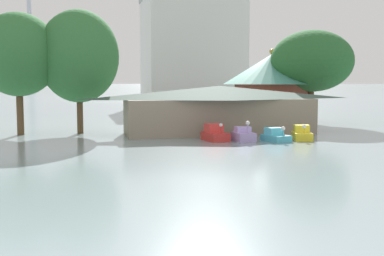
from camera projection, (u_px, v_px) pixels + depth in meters
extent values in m
cube|color=red|center=(215.00, 136.00, 44.05)|extent=(2.10, 3.09, 0.76)
cube|color=#E8423C|center=(214.00, 128.00, 44.30)|extent=(1.60, 1.49, 0.75)
cylinder|color=red|center=(221.00, 130.00, 42.93)|extent=(0.14, 0.14, 0.60)
sphere|color=white|center=(221.00, 125.00, 42.88)|extent=(0.31, 0.31, 0.31)
cube|color=#B299D8|center=(244.00, 137.00, 43.63)|extent=(1.72, 2.31, 0.79)
cube|color=#C8ADF0|center=(242.00, 129.00, 43.83)|extent=(1.40, 1.08, 0.51)
cylinder|color=#B299D8|center=(248.00, 129.00, 42.71)|extent=(0.14, 0.14, 0.74)
sphere|color=white|center=(248.00, 123.00, 42.66)|extent=(0.37, 0.37, 0.37)
cube|color=#4CB7CC|center=(276.00, 138.00, 43.47)|extent=(2.26, 2.86, 0.59)
cube|color=#5DCDE2|center=(274.00, 131.00, 43.69)|extent=(1.66, 1.46, 0.65)
cylinder|color=#4CB7CC|center=(283.00, 133.00, 42.54)|extent=(0.14, 0.14, 0.47)
sphere|color=white|center=(283.00, 129.00, 42.50)|extent=(0.37, 0.37, 0.37)
cube|color=yellow|center=(302.00, 136.00, 44.64)|extent=(2.25, 3.07, 0.70)
cube|color=yellow|center=(301.00, 128.00, 44.91)|extent=(1.61, 1.55, 0.66)
cylinder|color=yellow|center=(304.00, 131.00, 43.49)|extent=(0.14, 0.14, 0.46)
sphere|color=white|center=(304.00, 126.00, 43.45)|extent=(0.35, 0.35, 0.35)
cube|color=gray|center=(219.00, 116.00, 49.54)|extent=(18.87, 5.67, 3.57)
pyramid|color=#42564C|center=(219.00, 92.00, 49.30)|extent=(20.38, 6.53, 1.33)
cylinder|color=brown|center=(271.00, 103.00, 63.86)|extent=(9.59, 9.59, 4.97)
cone|color=teal|center=(272.00, 69.00, 63.44)|extent=(12.63, 12.63, 3.87)
sphere|color=#B7993D|center=(272.00, 51.00, 63.22)|extent=(0.70, 0.70, 0.70)
cylinder|color=brown|center=(20.00, 116.00, 48.72)|extent=(0.68, 0.68, 3.85)
ellipsoid|color=#337038|center=(18.00, 54.00, 48.14)|extent=(7.95, 7.95, 8.27)
cylinder|color=brown|center=(80.00, 118.00, 50.22)|extent=(0.63, 0.63, 3.18)
ellipsoid|color=#337038|center=(79.00, 56.00, 49.62)|extent=(8.15, 8.15, 9.41)
cylinder|color=brown|center=(311.00, 108.00, 61.93)|extent=(0.71, 0.71, 4.03)
ellipsoid|color=#28602D|center=(312.00, 61.00, 61.37)|extent=(10.32, 10.32, 7.73)
cube|color=silver|center=(192.00, 53.00, 106.57)|extent=(20.35, 17.38, 22.93)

